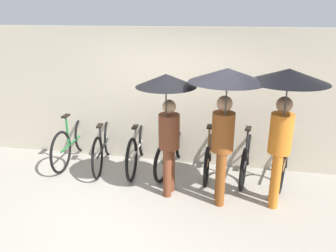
{
  "coord_description": "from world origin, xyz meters",
  "views": [
    {
      "loc": [
        0.96,
        -3.75,
        2.74
      ],
      "look_at": [
        0.0,
        1.15,
        1.0
      ],
      "focal_mm": 35.0,
      "sensor_mm": 36.0,
      "label": 1
    }
  ],
  "objects_px": {
    "parked_bicycle_6": "(286,158)",
    "pedestrian_trailing": "(285,101)",
    "parked_bicycle_2": "(138,147)",
    "parked_bicycle_1": "(104,145)",
    "parked_bicycle_5": "(247,156)",
    "pedestrian_leading": "(167,106)",
    "parked_bicycle_4": "(209,153)",
    "parked_bicycle_3": "(173,150)",
    "pedestrian_center": "(226,100)",
    "parked_bicycle_0": "(73,141)"
  },
  "relations": [
    {
      "from": "pedestrian_center",
      "to": "pedestrian_trailing",
      "type": "distance_m",
      "value": 0.78
    },
    {
      "from": "pedestrian_center",
      "to": "parked_bicycle_0",
      "type": "bearing_deg",
      "value": -27.63
    },
    {
      "from": "parked_bicycle_2",
      "to": "pedestrian_trailing",
      "type": "bearing_deg",
      "value": -116.34
    },
    {
      "from": "parked_bicycle_3",
      "to": "parked_bicycle_4",
      "type": "relative_size",
      "value": 1.01
    },
    {
      "from": "parked_bicycle_1",
      "to": "parked_bicycle_5",
      "type": "height_order",
      "value": "parked_bicycle_1"
    },
    {
      "from": "parked_bicycle_1",
      "to": "parked_bicycle_4",
      "type": "bearing_deg",
      "value": -97.66
    },
    {
      "from": "parked_bicycle_2",
      "to": "parked_bicycle_6",
      "type": "relative_size",
      "value": 1.08
    },
    {
      "from": "parked_bicycle_3",
      "to": "parked_bicycle_6",
      "type": "xyz_separation_m",
      "value": [
        1.96,
        0.01,
        0.02
      ]
    },
    {
      "from": "parked_bicycle_0",
      "to": "parked_bicycle_1",
      "type": "bearing_deg",
      "value": -98.61
    },
    {
      "from": "pedestrian_leading",
      "to": "parked_bicycle_0",
      "type": "bearing_deg",
      "value": -17.64
    },
    {
      "from": "parked_bicycle_0",
      "to": "pedestrian_trailing",
      "type": "relative_size",
      "value": 0.85
    },
    {
      "from": "parked_bicycle_0",
      "to": "parked_bicycle_6",
      "type": "bearing_deg",
      "value": -91.83
    },
    {
      "from": "parked_bicycle_6",
      "to": "pedestrian_center",
      "type": "height_order",
      "value": "pedestrian_center"
    },
    {
      "from": "parked_bicycle_5",
      "to": "parked_bicycle_6",
      "type": "xyz_separation_m",
      "value": [
        0.65,
        0.03,
        0.01
      ]
    },
    {
      "from": "parked_bicycle_6",
      "to": "parked_bicycle_1",
      "type": "bearing_deg",
      "value": 105.41
    },
    {
      "from": "parked_bicycle_5",
      "to": "parked_bicycle_4",
      "type": "bearing_deg",
      "value": 97.05
    },
    {
      "from": "pedestrian_center",
      "to": "parked_bicycle_3",
      "type": "bearing_deg",
      "value": -57.22
    },
    {
      "from": "pedestrian_leading",
      "to": "pedestrian_trailing",
      "type": "distance_m",
      "value": 1.61
    },
    {
      "from": "parked_bicycle_6",
      "to": "pedestrian_center",
      "type": "distance_m",
      "value": 1.96
    },
    {
      "from": "parked_bicycle_3",
      "to": "pedestrian_leading",
      "type": "height_order",
      "value": "pedestrian_leading"
    },
    {
      "from": "parked_bicycle_6",
      "to": "pedestrian_trailing",
      "type": "bearing_deg",
      "value": 177.87
    },
    {
      "from": "parked_bicycle_5",
      "to": "parked_bicycle_2",
      "type": "bearing_deg",
      "value": 98.19
    },
    {
      "from": "parked_bicycle_2",
      "to": "parked_bicycle_3",
      "type": "relative_size",
      "value": 1.06
    },
    {
      "from": "parked_bicycle_5",
      "to": "parked_bicycle_1",
      "type": "bearing_deg",
      "value": 99.45
    },
    {
      "from": "parked_bicycle_1",
      "to": "pedestrian_center",
      "type": "height_order",
      "value": "pedestrian_center"
    },
    {
      "from": "parked_bicycle_2",
      "to": "parked_bicycle_4",
      "type": "relative_size",
      "value": 1.08
    },
    {
      "from": "parked_bicycle_3",
      "to": "parked_bicycle_5",
      "type": "relative_size",
      "value": 1.01
    },
    {
      "from": "parked_bicycle_0",
      "to": "parked_bicycle_3",
      "type": "height_order",
      "value": "parked_bicycle_0"
    },
    {
      "from": "parked_bicycle_0",
      "to": "pedestrian_leading",
      "type": "bearing_deg",
      "value": -116.91
    },
    {
      "from": "parked_bicycle_2",
      "to": "parked_bicycle_6",
      "type": "distance_m",
      "value": 2.61
    },
    {
      "from": "pedestrian_trailing",
      "to": "pedestrian_center",
      "type": "bearing_deg",
      "value": 10.84
    },
    {
      "from": "parked_bicycle_0",
      "to": "pedestrian_leading",
      "type": "relative_size",
      "value": 0.9
    },
    {
      "from": "parked_bicycle_4",
      "to": "parked_bicycle_5",
      "type": "relative_size",
      "value": 1.0
    },
    {
      "from": "parked_bicycle_4",
      "to": "parked_bicycle_6",
      "type": "relative_size",
      "value": 1.0
    },
    {
      "from": "parked_bicycle_0",
      "to": "parked_bicycle_2",
      "type": "distance_m",
      "value": 1.31
    },
    {
      "from": "parked_bicycle_5",
      "to": "parked_bicycle_0",
      "type": "bearing_deg",
      "value": 97.85
    },
    {
      "from": "parked_bicycle_3",
      "to": "pedestrian_center",
      "type": "distance_m",
      "value": 1.89
    },
    {
      "from": "parked_bicycle_2",
      "to": "parked_bicycle_5",
      "type": "distance_m",
      "value": 1.96
    },
    {
      "from": "pedestrian_trailing",
      "to": "parked_bicycle_2",
      "type": "bearing_deg",
      "value": -17.71
    },
    {
      "from": "parked_bicycle_3",
      "to": "parked_bicycle_1",
      "type": "bearing_deg",
      "value": 104.23
    },
    {
      "from": "pedestrian_trailing",
      "to": "parked_bicycle_0",
      "type": "bearing_deg",
      "value": -10.39
    },
    {
      "from": "parked_bicycle_6",
      "to": "pedestrian_trailing",
      "type": "relative_size",
      "value": 0.81
    },
    {
      "from": "parked_bicycle_0",
      "to": "parked_bicycle_5",
      "type": "distance_m",
      "value": 3.27
    },
    {
      "from": "parked_bicycle_5",
      "to": "parked_bicycle_6",
      "type": "distance_m",
      "value": 0.65
    },
    {
      "from": "parked_bicycle_1",
      "to": "pedestrian_trailing",
      "type": "distance_m",
      "value": 3.36
    },
    {
      "from": "parked_bicycle_1",
      "to": "parked_bicycle_6",
      "type": "xyz_separation_m",
      "value": [
        3.27,
        0.1,
        -0.01
      ]
    },
    {
      "from": "parked_bicycle_4",
      "to": "parked_bicycle_2",
      "type": "bearing_deg",
      "value": 91.23
    },
    {
      "from": "pedestrian_center",
      "to": "pedestrian_leading",
      "type": "bearing_deg",
      "value": -15.11
    },
    {
      "from": "parked_bicycle_4",
      "to": "pedestrian_trailing",
      "type": "distance_m",
      "value": 1.9
    },
    {
      "from": "parked_bicycle_2",
      "to": "pedestrian_leading",
      "type": "xyz_separation_m",
      "value": [
        0.73,
        -0.93,
        1.07
      ]
    }
  ]
}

